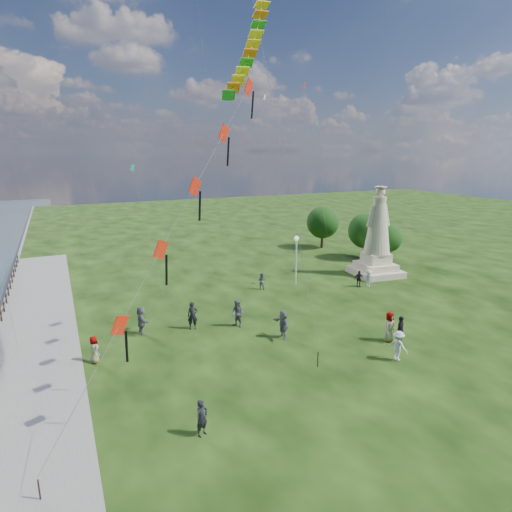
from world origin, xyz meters
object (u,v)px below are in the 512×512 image
person_4 (389,327)px  person_11 (283,324)px  person_8 (369,278)px  statue (377,242)px  person_3 (400,329)px  person_5 (141,320)px  person_10 (94,350)px  person_0 (202,418)px  lamppost (296,250)px  person_2 (398,346)px  person_7 (262,281)px  person_6 (193,316)px  person_9 (359,279)px  person_1 (238,314)px

person_4 → person_11: person_4 is taller
person_11 → person_8: bearing=116.8°
statue → person_3: 15.73m
person_5 → person_11: person_5 is taller
person_11 → person_10: bearing=-98.5°
person_3 → person_0: bearing=-22.2°
person_0 → person_4: 14.31m
lamppost → person_5: 15.61m
person_2 → person_7: 15.31m
person_7 → person_8: (8.95, -3.50, 0.06)m
person_6 → person_8: size_ratio=1.20×
person_5 → person_8: 20.39m
person_3 → person_9: person_3 is taller
person_6 → person_7: size_ratio=1.29×
person_6 → person_10: bearing=-148.4°
person_3 → person_10: 18.64m
person_11 → statue: bearing=120.2°
person_9 → person_2: bearing=-106.3°
person_5 → person_2: bearing=-130.6°
person_4 → person_8: size_ratio=1.21×
person_5 → person_9: 19.59m
person_8 → person_9: 0.90m
person_3 → person_4: bearing=-79.6°
lamppost → person_10: bearing=-156.5°
person_5 → person_6: bearing=-104.4°
lamppost → person_3: bearing=-90.2°
person_3 → person_7: person_3 is taller
statue → person_4: bearing=-120.7°
person_2 → person_11: (-4.58, 5.54, 0.05)m
person_0 → person_9: 23.56m
lamppost → person_7: size_ratio=3.04×
person_7 → lamppost: bearing=-138.3°
person_0 → person_2: person_2 is taller
person_4 → person_8: (6.21, 9.52, -0.17)m
person_10 → person_4: bearing=-130.1°
person_6 → person_5: bearing=-179.4°
person_8 → person_11: size_ratio=0.85×
person_8 → person_10: person_8 is taller
person_1 → person_10: bearing=-109.8°
person_3 → person_7: bearing=-112.2°
person_6 → person_9: bearing=22.1°
person_0 → person_7: bearing=31.1°
person_0 → person_11: size_ratio=0.88×
lamppost → person_7: 4.17m
person_2 → person_6: bearing=30.2°
person_5 → person_7: 12.48m
person_4 → statue: bearing=27.9°
person_4 → person_0: bearing=170.9°
statue → person_10: (-26.68, -7.36, -2.46)m
person_11 → person_7: bearing=161.6°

